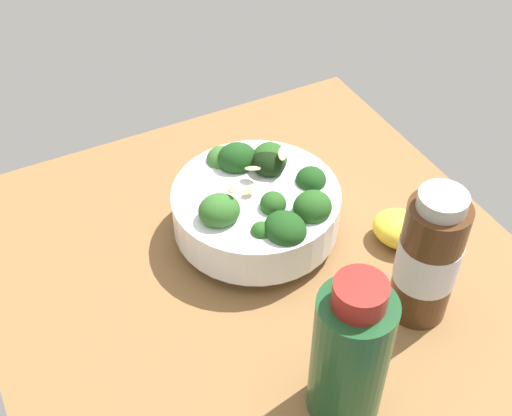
# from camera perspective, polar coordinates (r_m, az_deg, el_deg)

# --- Properties ---
(ground_plane) EXTENTS (0.56, 0.56, 0.05)m
(ground_plane) POSITION_cam_1_polar(r_m,az_deg,el_deg) (0.75, -0.04, -6.03)
(ground_plane) COLOR brown
(bowl_of_broccoli) EXTENTS (0.18, 0.19, 0.10)m
(bowl_of_broccoli) POSITION_cam_1_polar(r_m,az_deg,el_deg) (0.73, 0.15, 0.27)
(bowl_of_broccoli) COLOR white
(bowl_of_broccoli) RESTS_ON ground_plane
(lemon_wedge) EXTENTS (0.08, 0.08, 0.04)m
(lemon_wedge) POSITION_cam_1_polar(r_m,az_deg,el_deg) (0.76, 12.23, -1.77)
(lemon_wedge) COLOR yellow
(lemon_wedge) RESTS_ON ground_plane
(bottle_tall) EXTENTS (0.07, 0.07, 0.16)m
(bottle_tall) POSITION_cam_1_polar(r_m,az_deg,el_deg) (0.57, 8.02, -12.18)
(bottle_tall) COLOR #194723
(bottle_tall) RESTS_ON ground_plane
(bottle_short) EXTENTS (0.06, 0.06, 0.15)m
(bottle_short) POSITION_cam_1_polar(r_m,az_deg,el_deg) (0.66, 14.42, -4.18)
(bottle_short) COLOR #472814
(bottle_short) RESTS_ON ground_plane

